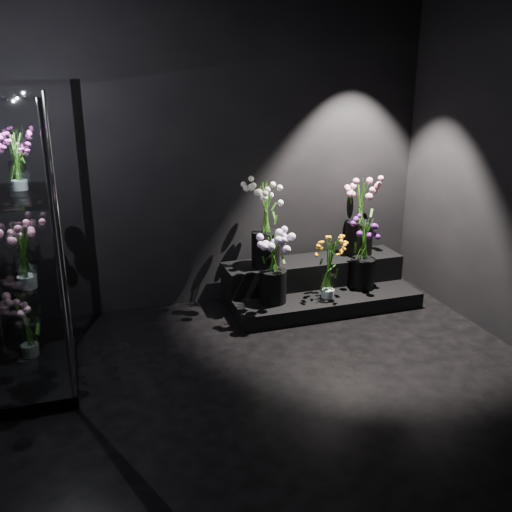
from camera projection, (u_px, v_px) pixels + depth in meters
name	position (u px, v px, depth m)	size (l,w,h in m)	color
floor	(299.00, 407.00, 3.88)	(4.00, 4.00, 0.00)	black
wall_back	(220.00, 157.00, 5.23)	(4.00, 4.00, 0.00)	black
display_riser	(317.00, 285.00, 5.56)	(1.78, 0.79, 0.40)	black
display_case	(19.00, 250.00, 3.86)	(0.56, 0.93, 2.04)	black
bouquet_orange_bells	(329.00, 268.00, 5.20)	(0.31, 0.31, 0.57)	white
bouquet_lilac	(273.00, 263.00, 5.09)	(0.43, 0.43, 0.65)	black
bouquet_purple	(364.00, 251.00, 5.42)	(0.33, 0.33, 0.68)	black
bouquet_cream_roses	(266.00, 220.00, 5.26)	(0.49, 0.49, 0.79)	black
bouquet_pink_roses	(360.00, 212.00, 5.61)	(0.41, 0.41, 0.75)	black
bouquet_case_pink	(24.00, 254.00, 3.73)	(0.32, 0.32, 0.45)	white
bouquet_case_magenta	(17.00, 162.00, 3.83)	(0.28, 0.28, 0.37)	white
bouquet_case_base_pink	(26.00, 324.00, 4.29)	(0.36, 0.36, 0.50)	white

